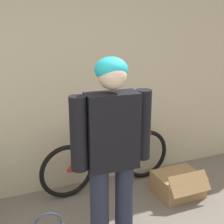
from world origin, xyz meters
TOP-DOWN VIEW (x-y plane):
  - wall_back at (0.00, 2.30)m, footprint 8.00×0.07m
  - person at (0.29, 1.01)m, footprint 0.68×0.25m
  - bicycle at (0.68, 2.05)m, footprint 1.68×0.46m
  - cardboard_box at (1.37, 1.58)m, footprint 0.52×0.51m

SIDE VIEW (x-z plane):
  - cardboard_box at x=1.37m, z-range -0.04..0.29m
  - bicycle at x=0.68m, z-range -0.01..0.70m
  - person at x=0.29m, z-range 0.14..1.85m
  - wall_back at x=0.00m, z-range 0.00..2.60m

